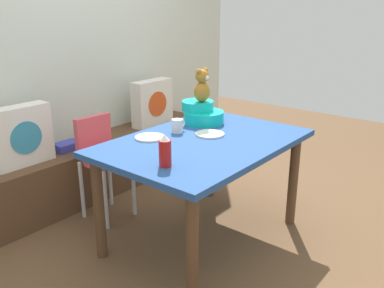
% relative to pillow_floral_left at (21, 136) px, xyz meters
% --- Properties ---
extents(ground_plane, '(8.00, 8.00, 0.00)m').
position_rel_pillow_floral_left_xyz_m(ground_plane, '(0.62, -1.20, -0.68)').
color(ground_plane, brown).
extents(back_wall, '(4.40, 0.10, 2.60)m').
position_rel_pillow_floral_left_xyz_m(back_wall, '(0.62, 0.29, 0.62)').
color(back_wall, silver).
rests_on(back_wall, ground_plane).
extents(window_bench, '(2.60, 0.44, 0.46)m').
position_rel_pillow_floral_left_xyz_m(window_bench, '(0.62, 0.02, -0.45)').
color(window_bench, brown).
rests_on(window_bench, ground_plane).
extents(pillow_floral_left, '(0.44, 0.15, 0.44)m').
position_rel_pillow_floral_left_xyz_m(pillow_floral_left, '(0.00, 0.00, 0.00)').
color(pillow_floral_left, white).
rests_on(pillow_floral_left, window_bench).
extents(pillow_floral_right, '(0.44, 0.15, 0.44)m').
position_rel_pillow_floral_left_xyz_m(pillow_floral_right, '(1.37, 0.00, 0.00)').
color(pillow_floral_right, white).
rests_on(pillow_floral_right, window_bench).
extents(book_stack, '(0.20, 0.14, 0.06)m').
position_rel_pillow_floral_left_xyz_m(book_stack, '(0.38, 0.02, -0.19)').
color(book_stack, '#3A40B1').
rests_on(book_stack, window_bench).
extents(dining_table, '(1.37, 0.95, 0.74)m').
position_rel_pillow_floral_left_xyz_m(dining_table, '(0.62, -1.20, -0.04)').
color(dining_table, '#264C8C').
rests_on(dining_table, ground_plane).
extents(highchair, '(0.34, 0.46, 0.79)m').
position_rel_pillow_floral_left_xyz_m(highchair, '(0.41, -0.42, -0.16)').
color(highchair, '#D84C59').
rests_on(highchair, ground_plane).
extents(infant_seat_teal, '(0.30, 0.33, 0.16)m').
position_rel_pillow_floral_left_xyz_m(infant_seat_teal, '(0.95, -0.93, 0.13)').
color(infant_seat_teal, '#0EBCB1').
rests_on(infant_seat_teal, dining_table).
extents(teddy_bear, '(0.13, 0.12, 0.25)m').
position_rel_pillow_floral_left_xyz_m(teddy_bear, '(0.95, -0.93, 0.34)').
color(teddy_bear, '#A56E24').
rests_on(teddy_bear, infant_seat_teal).
extents(ketchup_bottle, '(0.07, 0.07, 0.18)m').
position_rel_pillow_floral_left_xyz_m(ketchup_bottle, '(0.12, -1.32, 0.15)').
color(ketchup_bottle, red).
rests_on(ketchup_bottle, dining_table).
extents(coffee_mug, '(0.12, 0.08, 0.09)m').
position_rel_pillow_floral_left_xyz_m(coffee_mug, '(0.64, -0.96, 0.11)').
color(coffee_mug, silver).
rests_on(coffee_mug, dining_table).
extents(dinner_plate_near, '(0.20, 0.20, 0.01)m').
position_rel_pillow_floral_left_xyz_m(dinner_plate_near, '(0.42, -0.90, 0.07)').
color(dinner_plate_near, white).
rests_on(dinner_plate_near, dining_table).
extents(dinner_plate_far, '(0.20, 0.20, 0.01)m').
position_rel_pillow_floral_left_xyz_m(dinner_plate_far, '(0.73, -1.17, 0.07)').
color(dinner_plate_far, white).
rests_on(dinner_plate_far, dining_table).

